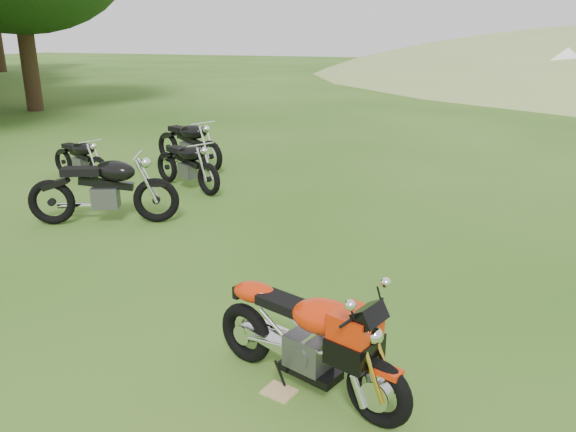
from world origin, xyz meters
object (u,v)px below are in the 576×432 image
at_px(vintage_moto_b, 103,187).
at_px(vintage_moto_c, 188,142).
at_px(vintage_moto_a, 80,158).
at_px(plywood_board, 279,392).
at_px(sport_motorcycle, 307,330).
at_px(vintage_moto_d, 186,163).
at_px(tent_mid, 565,70).

relative_size(vintage_moto_b, vintage_moto_c, 1.04).
height_order(vintage_moto_a, vintage_moto_c, vintage_moto_c).
height_order(plywood_board, vintage_moto_c, vintage_moto_c).
bearing_deg(sport_motorcycle, vintage_moto_d, 147.91).
bearing_deg(tent_mid, vintage_moto_b, -99.11).
height_order(plywood_board, vintage_moto_d, vintage_moto_d).
distance_m(vintage_moto_c, vintage_moto_d, 1.74).
xyz_separation_m(plywood_board, vintage_moto_c, (-4.67, 6.52, 0.52)).
relative_size(vintage_moto_d, tent_mid, 0.68).
xyz_separation_m(sport_motorcycle, plywood_board, (-0.18, -0.12, -0.51)).
relative_size(plywood_board, vintage_moto_c, 0.12).
bearing_deg(sport_motorcycle, vintage_moto_c, 145.85).
bearing_deg(tent_mid, vintage_moto_c, -104.71).
bearing_deg(vintage_moto_c, vintage_moto_b, -56.71).
bearing_deg(vintage_moto_d, plywood_board, -28.62).
bearing_deg(sport_motorcycle, plywood_board, -126.87).
bearing_deg(vintage_moto_b, vintage_moto_c, 76.58).
height_order(plywood_board, vintage_moto_b, vintage_moto_b).
relative_size(vintage_moto_a, vintage_moto_d, 0.90).
bearing_deg(vintage_moto_a, vintage_moto_d, 19.77).
distance_m(vintage_moto_a, vintage_moto_c, 2.17).
xyz_separation_m(vintage_moto_a, vintage_moto_d, (2.26, 0.14, 0.05)).
bearing_deg(vintage_moto_a, plywood_board, -22.54).
bearing_deg(vintage_moto_b, plywood_board, -61.30).
bearing_deg(vintage_moto_d, tent_mid, 93.11).
distance_m(vintage_moto_a, tent_mid, 21.65).
distance_m(plywood_board, tent_mid, 24.52).
distance_m(sport_motorcycle, plywood_board, 0.56).
bearing_deg(plywood_board, vintage_moto_c, 125.59).
distance_m(vintage_moto_b, vintage_moto_c, 3.71).
bearing_deg(plywood_board, vintage_moto_b, 143.67).
distance_m(sport_motorcycle, vintage_moto_a, 7.84).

